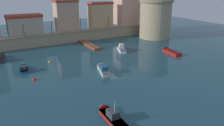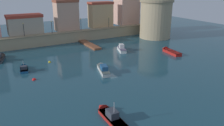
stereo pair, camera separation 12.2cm
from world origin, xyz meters
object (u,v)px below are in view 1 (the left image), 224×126
(quay_lamp_0, at_px, (23,27))
(mooring_buoy_1, at_px, (34,80))
(quay_lamp_1, at_px, (51,25))
(moored_boat_5, at_px, (103,68))
(fortress_tower, at_px, (155,19))
(moored_boat_2, at_px, (109,114))
(moored_boat_6, at_px, (169,51))
(quay_lamp_2, at_px, (81,22))
(moored_boat_1, at_px, (0,57))
(moored_boat_4, at_px, (121,48))
(mooring_buoy_0, at_px, (50,62))
(moored_boat_0, at_px, (24,68))
(quay_lamp_3, at_px, (109,20))

(quay_lamp_0, xyz_separation_m, mooring_buoy_1, (-2.76, -22.81, -5.26))
(quay_lamp_1, height_order, mooring_buoy_1, quay_lamp_1)
(quay_lamp_1, relative_size, moored_boat_5, 0.48)
(fortress_tower, xyz_separation_m, moored_boat_2, (-33.94, -31.97, -5.38))
(moored_boat_6, bearing_deg, fortress_tower, -20.08)
(quay_lamp_2, height_order, moored_boat_5, quay_lamp_2)
(fortress_tower, bearing_deg, quay_lamp_1, 166.05)
(quay_lamp_2, distance_m, moored_boat_1, 24.03)
(moored_boat_2, relative_size, moored_boat_4, 1.14)
(moored_boat_1, height_order, mooring_buoy_0, moored_boat_1)
(quay_lamp_1, height_order, quay_lamp_2, quay_lamp_2)
(fortress_tower, xyz_separation_m, quay_lamp_0, (-36.71, 7.34, -0.51))
(moored_boat_0, distance_m, mooring_buoy_1, 6.01)
(mooring_buoy_0, xyz_separation_m, mooring_buoy_1, (-4.87, -7.96, 0.00))
(quay_lamp_2, distance_m, quay_lamp_3, 9.10)
(quay_lamp_0, distance_m, moored_boat_5, 27.09)
(moored_boat_4, bearing_deg, moored_boat_6, -108.47)
(quay_lamp_0, height_order, moored_boat_5, quay_lamp_0)
(quay_lamp_1, distance_m, moored_boat_1, 16.54)
(moored_boat_1, bearing_deg, moored_boat_4, -89.35)
(moored_boat_1, relative_size, mooring_buoy_0, 11.18)
(quay_lamp_3, bearing_deg, quay_lamp_2, 180.00)
(quay_lamp_0, bearing_deg, quay_lamp_2, 0.00)
(moored_boat_0, bearing_deg, moored_boat_6, -90.61)
(fortress_tower, height_order, moored_boat_0, fortress_tower)
(fortress_tower, xyz_separation_m, quay_lamp_2, (-21.17, 7.34, -0.44))
(moored_boat_6, relative_size, mooring_buoy_1, 10.11)
(moored_boat_2, distance_m, mooring_buoy_0, 24.47)
(mooring_buoy_1, bearing_deg, mooring_buoy_0, 58.57)
(fortress_tower, bearing_deg, moored_boat_6, -117.79)
(fortress_tower, relative_size, mooring_buoy_1, 16.93)
(moored_boat_1, distance_m, moored_boat_5, 23.63)
(fortress_tower, xyz_separation_m, mooring_buoy_1, (-39.48, -15.47, -5.77))
(quay_lamp_0, relative_size, moored_boat_5, 0.49)
(moored_boat_6, height_order, mooring_buoy_1, moored_boat_6)
(quay_lamp_3, height_order, mooring_buoy_0, quay_lamp_3)
(moored_boat_6, xyz_separation_m, mooring_buoy_0, (-26.92, 7.08, -0.37))
(fortress_tower, bearing_deg, moored_boat_0, -166.67)
(moored_boat_1, distance_m, moored_boat_2, 33.02)
(fortress_tower, distance_m, quay_lamp_3, 14.14)
(quay_lamp_1, height_order, quay_lamp_3, quay_lamp_1)
(quay_lamp_3, height_order, moored_boat_4, quay_lamp_3)
(quay_lamp_1, bearing_deg, mooring_buoy_0, -108.76)
(quay_lamp_0, bearing_deg, moored_boat_4, -36.48)
(moored_boat_4, height_order, mooring_buoy_1, moored_boat_4)
(moored_boat_5, relative_size, mooring_buoy_0, 12.14)
(moored_boat_1, xyz_separation_m, moored_boat_6, (35.73, -14.25, -0.12))
(quay_lamp_1, distance_m, moored_boat_2, 39.85)
(moored_boat_2, bearing_deg, moored_boat_0, 17.07)
(quay_lamp_2, bearing_deg, quay_lamp_1, 180.00)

